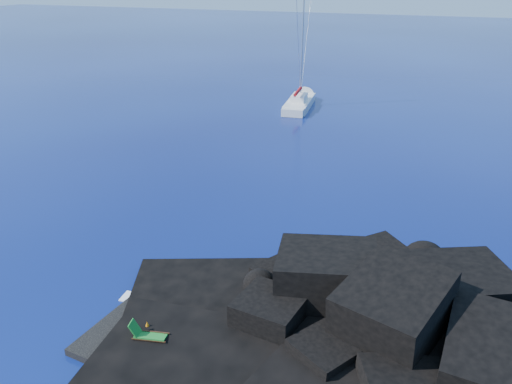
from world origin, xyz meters
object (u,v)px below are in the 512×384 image
deck_chair (150,332)px  sunbather (154,307)px  marker_cone (147,326)px  sailboat (299,107)px

deck_chair → sunbather: (-1.19, 2.15, -0.41)m
deck_chair → marker_cone: (-0.57, 0.62, -0.29)m
sailboat → deck_chair: (6.29, -45.22, 0.91)m
sailboat → deck_chair: bearing=-88.5°
sailboat → sunbather: size_ratio=8.92×
deck_chair → sailboat: bearing=85.8°
sunbather → deck_chair: bearing=-90.1°
marker_cone → deck_chair: bearing=-47.3°
sunbather → marker_cone: size_ratio=2.92×
deck_chair → marker_cone: bearing=120.6°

